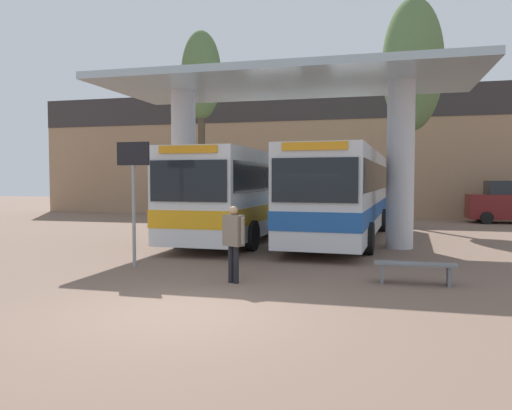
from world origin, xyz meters
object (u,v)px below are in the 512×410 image
object	(u,v)px
info_sign_platform	(133,179)
parked_car_street	(509,203)
waiting_bench_near_pillar	(415,268)
pedestrian_waiting	(233,236)
poplar_tree_behind_right	(413,66)
transit_bus_center_bay	(344,191)
poplar_tree_behind_left	(201,79)
transit_bus_left_bay	(245,191)

from	to	relation	value
info_sign_platform	parked_car_street	size ratio (longest dim) A/B	0.78
waiting_bench_near_pillar	parked_car_street	world-z (taller)	parked_car_street
pedestrian_waiting	poplar_tree_behind_right	distance (m)	16.13
transit_bus_center_bay	poplar_tree_behind_left	xyz separation A→B (m)	(-7.87, 5.56, 5.72)
pedestrian_waiting	parked_car_street	xyz separation A→B (m)	(9.54, 18.15, 0.02)
waiting_bench_near_pillar	parked_car_street	size ratio (longest dim) A/B	0.42
transit_bus_left_bay	poplar_tree_behind_left	bearing A→B (deg)	-54.50
poplar_tree_behind_left	transit_bus_left_bay	bearing A→B (deg)	-55.41
pedestrian_waiting	parked_car_street	world-z (taller)	parked_car_street
poplar_tree_behind_left	parked_car_street	bearing A→B (deg)	13.51
transit_bus_center_bay	pedestrian_waiting	xyz separation A→B (m)	(-1.69, -8.81, -0.81)
info_sign_platform	parked_car_street	world-z (taller)	info_sign_platform
transit_bus_left_bay	transit_bus_center_bay	world-z (taller)	transit_bus_center_bay
poplar_tree_behind_right	waiting_bench_near_pillar	bearing A→B (deg)	-92.18
transit_bus_left_bay	poplar_tree_behind_left	distance (m)	9.16
transit_bus_left_bay	parked_car_street	size ratio (longest dim) A/B	2.75
transit_bus_center_bay	info_sign_platform	distance (m)	8.96
transit_bus_left_bay	poplar_tree_behind_right	bearing A→B (deg)	-138.48
info_sign_platform	poplar_tree_behind_right	xyz separation A→B (m)	(7.48, 12.82, 5.27)
pedestrian_waiting	parked_car_street	size ratio (longest dim) A/B	0.41
waiting_bench_near_pillar	pedestrian_waiting	xyz separation A→B (m)	(-3.88, -0.90, 0.70)
transit_bus_center_bay	info_sign_platform	xyz separation A→B (m)	(-4.78, -7.56, 0.46)
transit_bus_left_bay	poplar_tree_behind_right	size ratio (longest dim) A/B	1.07
info_sign_platform	transit_bus_center_bay	bearing A→B (deg)	57.67
transit_bus_center_bay	transit_bus_left_bay	bearing A→B (deg)	7.67
pedestrian_waiting	parked_car_street	distance (m)	20.51
poplar_tree_behind_left	parked_car_street	size ratio (longest dim) A/B	2.41
pedestrian_waiting	transit_bus_center_bay	bearing A→B (deg)	105.62
info_sign_platform	poplar_tree_behind_left	xyz separation A→B (m)	(-3.08, 13.11, 5.26)
pedestrian_waiting	poplar_tree_behind_right	bearing A→B (deg)	99.16
waiting_bench_near_pillar	poplar_tree_behind_right	size ratio (longest dim) A/B	0.16
info_sign_platform	poplar_tree_behind_left	world-z (taller)	poplar_tree_behind_left
transit_bus_center_bay	waiting_bench_near_pillar	world-z (taller)	transit_bus_center_bay
transit_bus_left_bay	waiting_bench_near_pillar	bearing A→B (deg)	129.27
poplar_tree_behind_left	parked_car_street	world-z (taller)	poplar_tree_behind_left
transit_bus_left_bay	info_sign_platform	size ratio (longest dim) A/B	3.52
transit_bus_center_bay	poplar_tree_behind_left	distance (m)	11.20
waiting_bench_near_pillar	poplar_tree_behind_right	distance (m)	15.04
transit_bus_center_bay	pedestrian_waiting	bearing A→B (deg)	82.03
transit_bus_left_bay	waiting_bench_near_pillar	size ratio (longest dim) A/B	6.56
poplar_tree_behind_left	parked_car_street	xyz separation A→B (m)	(15.73, 3.78, -6.50)
pedestrian_waiting	poplar_tree_behind_right	size ratio (longest dim) A/B	0.16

